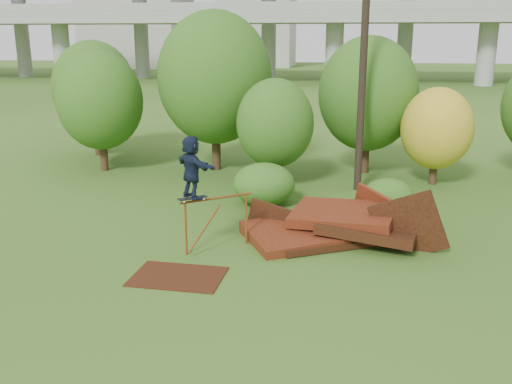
# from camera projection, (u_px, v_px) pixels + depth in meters

# --- Properties ---
(ground) EXTENTS (240.00, 240.00, 0.00)m
(ground) POSITION_uv_depth(u_px,v_px,m) (275.00, 275.00, 14.33)
(ground) COLOR #2D5116
(ground) RESTS_ON ground
(scrap_pile) EXTENTS (6.08, 4.03, 2.27)m
(scrap_pile) POSITION_uv_depth(u_px,v_px,m) (336.00, 227.00, 16.80)
(scrap_pile) COLOR #40160B
(scrap_pile) RESTS_ON ground
(grind_rail) EXTENTS (1.75, 1.36, 1.52)m
(grind_rail) POSITION_uv_depth(u_px,v_px,m) (217.00, 212.00, 15.83)
(grind_rail) COLOR brown
(grind_rail) RESTS_ON ground
(skateboard) EXTENTS (0.77, 0.66, 0.08)m
(skateboard) POSITION_uv_depth(u_px,v_px,m) (193.00, 198.00, 15.37)
(skateboard) COLOR black
(skateboard) RESTS_ON grind_rail
(skater) EXTENTS (1.51, 1.41, 1.69)m
(skater) POSITION_uv_depth(u_px,v_px,m) (192.00, 167.00, 15.14)
(skater) COLOR #141E32
(skater) RESTS_ON skateboard
(flat_plate) EXTENTS (2.31, 1.69, 0.03)m
(flat_plate) POSITION_uv_depth(u_px,v_px,m) (178.00, 276.00, 14.22)
(flat_plate) COLOR #38190C
(flat_plate) RESTS_ON ground
(tree_0) EXTENTS (3.71, 3.71, 5.24)m
(tree_0) POSITION_uv_depth(u_px,v_px,m) (100.00, 101.00, 24.72)
(tree_0) COLOR black
(tree_0) RESTS_ON ground
(tree_1) EXTENTS (4.98, 4.98, 6.92)m
(tree_1) POSITION_uv_depth(u_px,v_px,m) (215.00, 78.00, 24.62)
(tree_1) COLOR black
(tree_1) RESTS_ON ground
(tree_2) EXTENTS (3.03, 3.03, 4.28)m
(tree_2) POSITION_uv_depth(u_px,v_px,m) (275.00, 123.00, 22.21)
(tree_2) COLOR black
(tree_2) RESTS_ON ground
(tree_3) EXTENTS (4.23, 4.23, 5.86)m
(tree_3) POSITION_uv_depth(u_px,v_px,m) (368.00, 94.00, 24.20)
(tree_3) COLOR black
(tree_3) RESTS_ON ground
(tree_4) EXTENTS (2.83, 2.83, 3.91)m
(tree_4) POSITION_uv_depth(u_px,v_px,m) (437.00, 129.00, 22.55)
(tree_4) COLOR black
(tree_4) RESTS_ON ground
(tree_6) EXTENTS (4.04, 4.04, 5.64)m
(tree_6) POSITION_uv_depth(u_px,v_px,m) (94.00, 89.00, 27.94)
(tree_6) COLOR black
(tree_6) RESTS_ON ground
(shrub_left) EXTENTS (2.20, 2.03, 1.52)m
(shrub_left) POSITION_uv_depth(u_px,v_px,m) (264.00, 184.00, 20.08)
(shrub_left) COLOR #2B5717
(shrub_left) RESTS_ON ground
(shrub_right) EXTENTS (1.72, 1.57, 1.22)m
(shrub_right) POSITION_uv_depth(u_px,v_px,m) (388.00, 196.00, 19.13)
(shrub_right) COLOR #2B5717
(shrub_right) RESTS_ON ground
(utility_pole) EXTENTS (1.40, 0.28, 11.02)m
(utility_pole) POSITION_uv_depth(u_px,v_px,m) (364.00, 42.00, 20.85)
(utility_pole) COLOR black
(utility_pole) RESTS_ON ground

